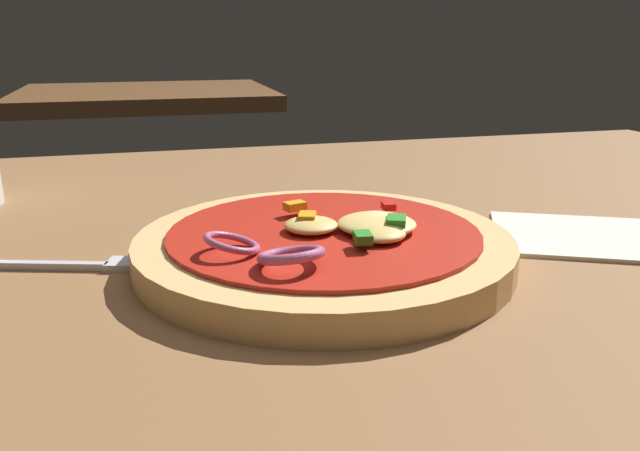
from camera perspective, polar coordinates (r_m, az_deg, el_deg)
dining_table at (r=0.46m, az=-0.52°, el=-4.40°), size 1.22×0.85×0.04m
pizza at (r=0.43m, az=0.79°, el=-1.83°), size 0.25×0.25×0.04m
fork at (r=0.45m, az=-22.17°, el=-3.29°), size 0.18×0.07×0.01m
napkin at (r=0.52m, az=23.09°, el=-0.95°), size 0.18×0.16×0.00m
background_table at (r=1.75m, az=-15.02°, el=10.87°), size 0.63×0.52×0.04m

